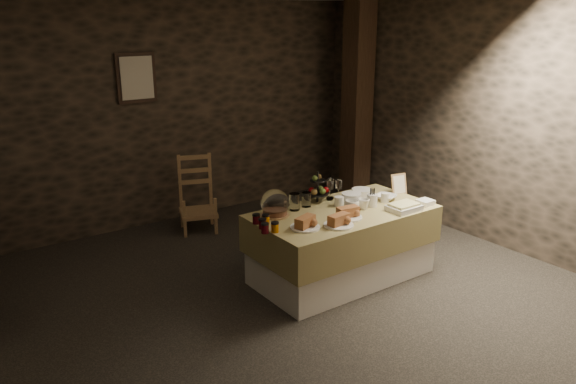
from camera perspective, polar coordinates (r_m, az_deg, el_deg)
ground_plane at (r=5.03m, az=-1.56°, el=-11.18°), size 5.50×5.00×0.01m
room_shell at (r=4.50m, az=-1.73°, el=6.55°), size 5.52×5.02×2.60m
buffet_table at (r=5.35m, az=5.54°, el=-4.80°), size 1.72×0.91×0.68m
chair at (r=6.61m, az=-9.39°, el=-0.55°), size 0.52×0.51×0.69m
timber_column at (r=7.48m, az=7.02°, el=8.83°), size 0.30×0.30×2.60m
framed_picture at (r=6.59m, az=-15.15°, el=11.14°), size 0.45×0.04×0.55m
plate_stack_a at (r=5.45m, az=6.45°, el=-0.63°), size 0.19×0.19×0.10m
plate_stack_b at (r=5.64m, az=7.48°, el=-0.11°), size 0.20×0.20×0.08m
cutlery_holder at (r=5.38m, az=8.53°, el=-0.85°), size 0.10×0.10×0.12m
cup_a at (r=5.22m, az=6.51°, el=-1.41°), size 0.17×0.17×0.11m
cup_b at (r=5.30m, az=7.70°, el=-1.22°), size 0.11×0.11×0.10m
mug_c at (r=5.35m, az=5.21°, el=-0.97°), size 0.09×0.09×0.09m
mug_d at (r=5.54m, az=9.84°, el=-0.54°), size 0.08×0.08×0.09m
bowl at (r=5.61m, az=9.95°, el=-0.53°), size 0.26×0.26×0.05m
cake_dome at (r=5.06m, az=-1.34°, el=-1.30°), size 0.26×0.26×0.26m
fruit_stand at (r=5.44m, az=3.10°, el=0.22°), size 0.21×0.21×0.30m
bread_platter_left at (r=4.79m, az=1.76°, el=-3.25°), size 0.26×0.26×0.11m
bread_platter_center at (r=4.86m, az=5.18°, el=-3.01°), size 0.26×0.26×0.11m
bread_platter_right at (r=5.05m, az=6.10°, el=-2.22°), size 0.26×0.26×0.11m
jam_jars at (r=4.79m, az=-2.37°, el=-3.27°), size 0.18×0.32×0.07m
tart_dish at (r=5.33m, az=11.68°, el=-1.51°), size 0.30×0.22×0.07m
square_dish at (r=5.55m, az=13.78°, el=-1.00°), size 0.14×0.14×0.04m
menu_frame at (r=5.82m, az=11.20°, el=0.76°), size 0.18×0.10×0.22m
storage_jar_a at (r=5.21m, az=0.64°, el=-1.01°), size 0.10×0.10×0.16m
storage_jar_b at (r=5.31m, az=1.87°, el=-0.76°), size 0.09×0.09×0.14m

